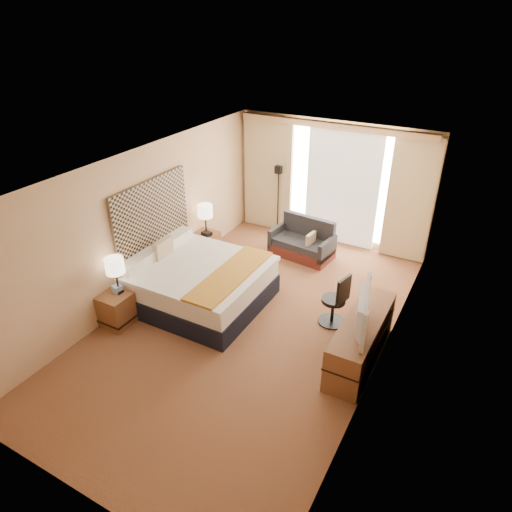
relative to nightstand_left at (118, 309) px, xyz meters
The scene contains 21 objects.
floor 2.16m from the nightstand_left, 29.31° to the left, with size 4.20×7.00×0.02m, color #57191A.
ceiling 3.16m from the nightstand_left, 29.31° to the left, with size 4.20×7.00×0.02m, color white.
wall_back 5.02m from the nightstand_left, 67.66° to the left, with size 4.20×0.02×2.60m, color #E3B58B.
wall_front 3.25m from the nightstand_left, 52.65° to the right, with size 4.20×0.02×2.60m, color #E3B58B.
wall_left 1.49m from the nightstand_left, 102.36° to the left, with size 0.02×7.00×2.60m, color #E3B58B.
wall_right 4.23m from the nightstand_left, 14.81° to the left, with size 0.02×7.00×2.60m, color #E3B58B.
headboard 1.62m from the nightstand_left, 98.64° to the left, with size 0.06×1.85×1.50m, color black.
nightstand_left is the anchor object (origin of this frame).
nightstand_right 2.50m from the nightstand_left, 90.00° to the left, with size 0.45×0.52×0.55m, color brown.
media_dresser 3.85m from the nightstand_left, 15.84° to the left, with size 0.50×1.80×0.70m, color brown.
window 5.10m from the nightstand_left, 64.87° to the left, with size 2.30×0.02×2.30m, color white.
curtains 4.95m from the nightstand_left, 67.18° to the left, with size 4.12×0.19×2.56m.
bed 1.40m from the nightstand_left, 54.70° to the left, with size 2.13×1.94×1.03m.
loveseat 3.95m from the nightstand_left, 64.63° to the left, with size 1.33×0.81×0.79m.
floor_lamp 4.48m from the nightstand_left, 80.60° to the left, with size 0.20×0.20×1.55m.
desk_chair 3.52m from the nightstand_left, 28.48° to the left, with size 0.44×0.44×0.91m.
lamp_left 0.76m from the nightstand_left, 82.70° to the left, with size 0.30×0.30×0.63m.
lamp_right 2.63m from the nightstand_left, 89.44° to the left, with size 0.30×0.30×0.62m.
tissue_box 0.34m from the nightstand_left, 104.91° to the left, with size 0.13×0.13×0.12m, color #7F9FC4.
telephone 2.49m from the nightstand_left, 88.33° to the left, with size 0.18×0.14×0.07m, color black.
television 3.81m from the nightstand_left, 12.62° to the left, with size 1.05×0.14×0.61m, color black.
Camera 1 is at (2.99, -5.27, 4.59)m, focal length 32.00 mm.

